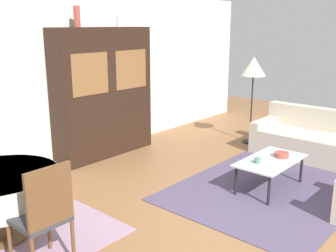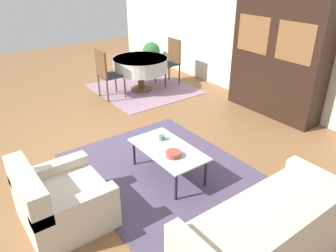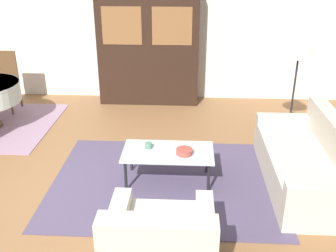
% 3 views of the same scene
% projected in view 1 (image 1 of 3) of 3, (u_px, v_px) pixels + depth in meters
% --- Properties ---
extents(ground_plane, '(14.00, 14.00, 0.00)m').
position_uv_depth(ground_plane, '(256.00, 239.00, 4.11)').
color(ground_plane, brown).
extents(wall_back, '(10.00, 0.06, 2.70)m').
position_uv_depth(wall_back, '(52.00, 80.00, 6.09)').
color(wall_back, beige).
rests_on(wall_back, ground_plane).
extents(area_rug, '(2.76, 2.14, 0.01)m').
position_uv_depth(area_rug, '(268.00, 189.00, 5.35)').
color(area_rug, '#4C425B').
rests_on(area_rug, ground_plane).
extents(dining_rug, '(2.10, 1.97, 0.01)m').
position_uv_depth(dining_rug, '(1.00, 236.00, 4.17)').
color(dining_rug, gray).
rests_on(dining_rug, ground_plane).
extents(couch, '(0.89, 1.94, 0.80)m').
position_uv_depth(couch, '(315.00, 141.00, 6.57)').
color(couch, beige).
rests_on(couch, ground_plane).
extents(coffee_table, '(1.09, 0.59, 0.41)m').
position_uv_depth(coffee_table, '(271.00, 162.00, 5.29)').
color(coffee_table, black).
rests_on(coffee_table, area_rug).
extents(display_cabinet, '(1.79, 0.47, 2.14)m').
position_uv_depth(display_cabinet, '(103.00, 93.00, 6.55)').
color(display_cabinet, black).
rests_on(display_cabinet, ground_plane).
extents(dining_table, '(1.20, 1.20, 0.72)m').
position_uv_depth(dining_table, '(0.00, 188.00, 3.99)').
color(dining_table, brown).
rests_on(dining_table, dining_rug).
extents(dining_chair_near, '(0.44, 0.44, 1.02)m').
position_uv_depth(dining_chair_near, '(44.00, 212.00, 3.46)').
color(dining_chair_near, brown).
rests_on(dining_chair_near, dining_rug).
extents(floor_lamp, '(0.44, 0.44, 1.61)m').
position_uv_depth(floor_lamp, '(254.00, 69.00, 7.13)').
color(floor_lamp, black).
rests_on(floor_lamp, ground_plane).
extents(cup, '(0.09, 0.09, 0.07)m').
position_uv_depth(cup, '(257.00, 160.00, 5.14)').
color(cup, '#4C7A60').
rests_on(cup, coffee_table).
extents(bowl, '(0.20, 0.20, 0.07)m').
position_uv_depth(bowl, '(282.00, 155.00, 5.37)').
color(bowl, '#9E4238').
rests_on(bowl, coffee_table).
extents(vase_tall, '(0.10, 0.10, 0.32)m').
position_uv_depth(vase_tall, '(77.00, 16.00, 5.92)').
color(vase_tall, '#9E4238').
rests_on(vase_tall, display_cabinet).
extents(vase_short, '(0.08, 0.08, 0.19)m').
position_uv_depth(vase_short, '(119.00, 21.00, 6.55)').
color(vase_short, white).
rests_on(vase_short, display_cabinet).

